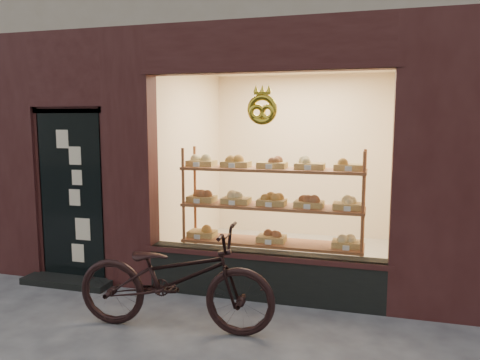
% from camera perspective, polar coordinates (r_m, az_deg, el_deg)
% --- Properties ---
extents(display_shelf, '(2.20, 0.45, 1.70)m').
position_cam_1_polar(display_shelf, '(5.69, 3.88, -4.29)').
color(display_shelf, brown).
rests_on(display_shelf, ground).
extents(bicycle, '(2.02, 0.84, 1.04)m').
position_cam_1_polar(bicycle, '(4.67, -7.98, -11.74)').
color(bicycle, black).
rests_on(bicycle, ground).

